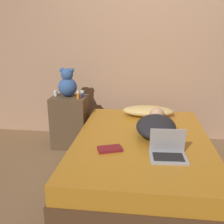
{
  "coord_description": "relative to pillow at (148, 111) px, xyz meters",
  "views": [
    {
      "loc": [
        -0.01,
        -2.41,
        1.48
      ],
      "look_at": [
        -0.33,
        0.24,
        0.65
      ],
      "focal_mm": 42.0,
      "sensor_mm": 36.0,
      "label": 1
    }
  ],
  "objects": [
    {
      "name": "ground_plane",
      "position": [
        -0.06,
        -0.71,
        -0.53
      ],
      "size": [
        12.0,
        12.0,
        0.0
      ],
      "primitive_type": "plane",
      "color": "brown"
    },
    {
      "name": "wall_back",
      "position": [
        -0.06,
        0.52,
        0.77
      ],
      "size": [
        8.0,
        0.06,
        2.6
      ],
      "color": "tan",
      "rests_on": "ground_plane"
    },
    {
      "name": "bed",
      "position": [
        -0.06,
        -0.71,
        -0.3
      ],
      "size": [
        1.33,
        1.9,
        0.47
      ],
      "color": "#4C331E",
      "rests_on": "ground_plane"
    },
    {
      "name": "nightstand",
      "position": [
        -1.01,
        0.03,
        -0.19
      ],
      "size": [
        0.45,
        0.36,
        0.67
      ],
      "color": "brown",
      "rests_on": "ground_plane"
    },
    {
      "name": "pillow",
      "position": [
        0.0,
        0.0,
        0.0
      ],
      "size": [
        0.62,
        0.31,
        0.12
      ],
      "color": "tan",
      "rests_on": "bed"
    },
    {
      "name": "person_lying",
      "position": [
        0.08,
        -0.56,
        0.03
      ],
      "size": [
        0.43,
        0.77,
        0.18
      ],
      "rotation": [
        0.0,
        0.0,
        -0.06
      ],
      "color": "black",
      "rests_on": "bed"
    },
    {
      "name": "laptop",
      "position": [
        0.15,
        -1.1,
        -0.01
      ],
      "size": [
        0.32,
        0.24,
        0.23
      ],
      "rotation": [
        0.0,
        0.0,
        0.06
      ],
      "color": "#9E9EA3",
      "rests_on": "bed"
    },
    {
      "name": "teddy_bear",
      "position": [
        -1.03,
        0.07,
        0.3
      ],
      "size": [
        0.24,
        0.24,
        0.36
      ],
      "color": "#335693",
      "rests_on": "nightstand"
    },
    {
      "name": "bottle_pink",
      "position": [
        -0.85,
        -0.01,
        0.17
      ],
      "size": [
        0.04,
        0.04,
        0.06
      ],
      "color": "pink",
      "rests_on": "nightstand"
    },
    {
      "name": "bottle_clear",
      "position": [
        -1.19,
        0.06,
        0.18
      ],
      "size": [
        0.05,
        0.05,
        0.07
      ],
      "color": "silver",
      "rests_on": "nightstand"
    },
    {
      "name": "bottle_orange",
      "position": [
        -0.86,
        -0.06,
        0.19
      ],
      "size": [
        0.03,
        0.03,
        0.1
      ],
      "color": "orange",
      "rests_on": "nightstand"
    },
    {
      "name": "bottle_blue",
      "position": [
        -0.83,
        0.05,
        0.18
      ],
      "size": [
        0.05,
        0.05,
        0.08
      ],
      "color": "#3866B2",
      "rests_on": "nightstand"
    },
    {
      "name": "book",
      "position": [
        -0.34,
        -1.03,
        -0.05
      ],
      "size": [
        0.24,
        0.19,
        0.02
      ],
      "rotation": [
        0.0,
        0.0,
        0.35
      ],
      "color": "maroon",
      "rests_on": "bed"
    }
  ]
}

